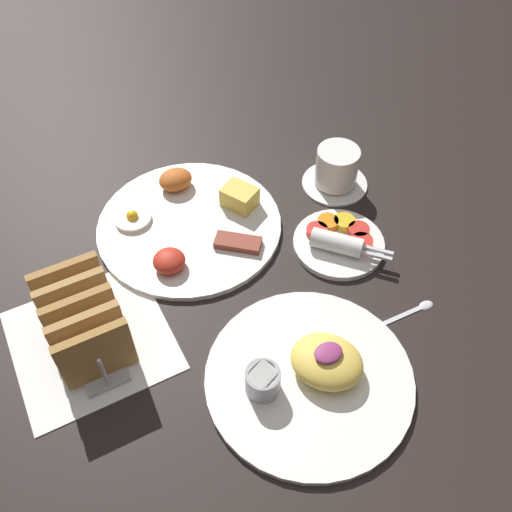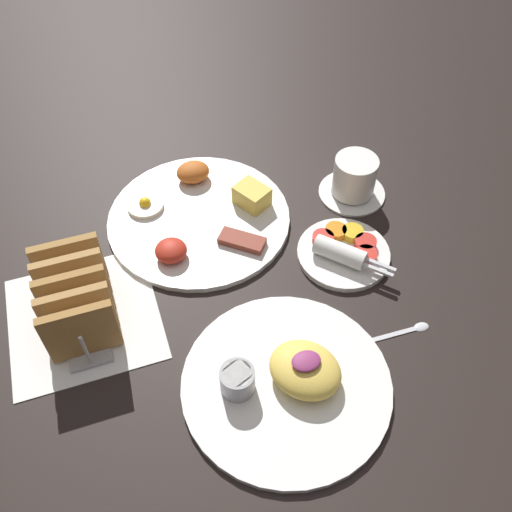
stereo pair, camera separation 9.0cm
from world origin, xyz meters
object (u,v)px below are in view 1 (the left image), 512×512
Objects in this scene: plate_foreground at (310,374)px; toast_rack at (83,321)px; plate_breakfast at (190,222)px; plate_condiments at (339,240)px; coffee_cup at (336,169)px.

plate_foreground is 0.32m from toast_rack.
plate_foreground reaches higher than plate_breakfast.
plate_foreground is at bearing -131.90° from plate_condiments.
toast_rack is at bearing -166.76° from coffee_cup.
plate_breakfast is at bearing 142.43° from plate_condiments.
toast_rack is (-0.25, 0.20, 0.04)m from plate_foreground.
plate_breakfast is at bearing 174.44° from coffee_cup.
coffee_cup reaches higher than plate_condiments.
plate_foreground is at bearing -127.71° from coffee_cup.
plate_breakfast is 0.25m from plate_condiments.
toast_rack reaches higher than plate_condiments.
coffee_cup is at bearing 59.52° from plate_condiments.
toast_rack reaches higher than coffee_cup.
plate_condiments is at bearing 48.10° from plate_foreground.
coffee_cup is at bearing 52.29° from plate_foreground.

